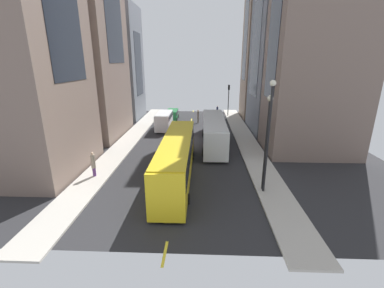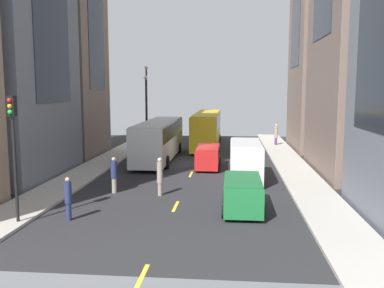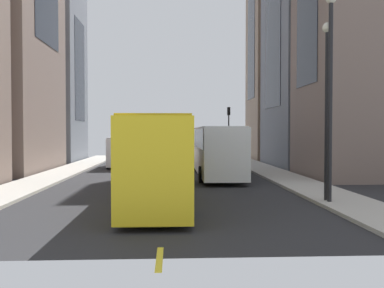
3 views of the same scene
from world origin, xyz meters
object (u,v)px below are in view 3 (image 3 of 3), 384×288
at_px(delivery_van_white, 123,150).
at_px(pedestrian_crossing_near, 180,151).
at_px(city_bus_white, 215,147).
at_px(streetcar_yellow, 159,151).
at_px(car_red_0, 153,159).
at_px(pedestrian_walking_far, 211,150).
at_px(traffic_light_near_corner, 229,123).
at_px(pedestrian_crossing_mid, 209,152).
at_px(car_green_1, 135,152).

height_order(delivery_van_white, pedestrian_crossing_near, delivery_van_white).
height_order(city_bus_white, streetcar_yellow, streetcar_yellow).
distance_m(car_red_0, pedestrian_walking_far, 14.89).
distance_m(car_red_0, pedestrian_crossing_near, 9.06).
bearing_deg(delivery_van_white, pedestrian_walking_far, -131.39).
height_order(streetcar_yellow, delivery_van_white, streetcar_yellow).
xyz_separation_m(delivery_van_white, pedestrian_walking_far, (-8.51, -9.66, -0.42)).
relative_size(pedestrian_walking_far, traffic_light_near_corner, 0.36).
distance_m(city_bus_white, delivery_van_white, 10.45).
bearing_deg(pedestrian_crossing_mid, streetcar_yellow, -174.73).
relative_size(streetcar_yellow, car_green_1, 3.43).
height_order(city_bus_white, traffic_light_near_corner, traffic_light_near_corner).
bearing_deg(car_green_1, traffic_light_near_corner, -162.70).
bearing_deg(traffic_light_near_corner, pedestrian_crossing_mid, 66.32).
relative_size(car_red_0, car_green_1, 1.05).
distance_m(pedestrian_crossing_mid, pedestrian_walking_far, 5.41).
bearing_deg(traffic_light_near_corner, streetcar_yellow, 75.73).
relative_size(car_red_0, traffic_light_near_corner, 0.78).
bearing_deg(streetcar_yellow, pedestrian_crossing_near, -93.84).
bearing_deg(pedestrian_crossing_near, city_bus_white, 1.35).
distance_m(delivery_van_white, car_red_0, 4.96).
relative_size(delivery_van_white, pedestrian_crossing_mid, 2.61).
distance_m(car_green_1, traffic_light_near_corner, 11.11).
bearing_deg(city_bus_white, car_red_0, -38.31).
xyz_separation_m(delivery_van_white, car_red_0, (-2.77, 4.08, -0.52)).
relative_size(pedestrian_crossing_mid, traffic_light_near_corner, 0.38).
bearing_deg(car_red_0, car_green_1, -78.18).
distance_m(pedestrian_crossing_near, traffic_light_near_corner, 8.53).
xyz_separation_m(city_bus_white, pedestrian_walking_far, (-1.32, -17.23, -0.91)).
height_order(delivery_van_white, pedestrian_walking_far, delivery_van_white).
xyz_separation_m(car_green_1, pedestrian_crossing_near, (-4.66, 2.64, 0.20)).
xyz_separation_m(city_bus_white, delivery_van_white, (7.19, -7.57, -0.50)).
distance_m(streetcar_yellow, pedestrian_crossing_near, 21.70).
distance_m(delivery_van_white, pedestrian_crossing_mid, 8.95).
bearing_deg(pedestrian_crossing_mid, city_bus_white, -166.56).
bearing_deg(pedestrian_crossing_mid, delivery_van_white, 135.29).
height_order(car_green_1, pedestrian_walking_far, pedestrian_walking_far).
height_order(car_red_0, pedestrian_walking_far, pedestrian_walking_far).
bearing_deg(car_green_1, pedestrian_walking_far, -163.96).
bearing_deg(delivery_van_white, car_red_0, 124.18).
bearing_deg(traffic_light_near_corner, pedestrian_crossing_near, 46.44).
height_order(pedestrian_crossing_mid, pedestrian_walking_far, pedestrian_crossing_mid).
relative_size(car_red_0, pedestrian_crossing_near, 2.01).
relative_size(car_red_0, pedestrian_crossing_mid, 2.08).
bearing_deg(pedestrian_crossing_near, pedestrian_crossing_mid, 73.50).
distance_m(city_bus_white, car_green_1, 16.41).
relative_size(car_green_1, pedestrian_walking_far, 2.07).
xyz_separation_m(streetcar_yellow, delivery_van_white, (3.59, -16.94, -0.61)).
xyz_separation_m(city_bus_white, pedestrian_crossing_mid, (-0.66, -11.87, -0.87)).
relative_size(car_green_1, pedestrian_crossing_near, 1.92).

